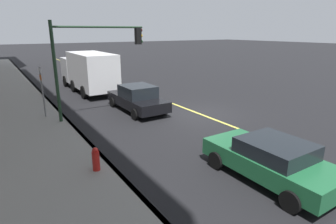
% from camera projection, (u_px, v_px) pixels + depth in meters
% --- Properties ---
extents(ground, '(200.00, 200.00, 0.00)m').
position_uv_depth(ground, '(199.00, 114.00, 15.79)').
color(ground, black).
extents(sidewalk_slab, '(80.00, 3.57, 0.15)m').
position_uv_depth(sidewalk_slab, '(39.00, 143.00, 11.43)').
color(sidewalk_slab, gray).
rests_on(sidewalk_slab, ground).
extents(curb_edge, '(80.00, 0.16, 0.15)m').
position_uv_depth(curb_edge, '(81.00, 135.00, 12.32)').
color(curb_edge, slate).
rests_on(curb_edge, ground).
extents(lane_stripe_center, '(80.00, 0.16, 0.01)m').
position_uv_depth(lane_stripe_center, '(199.00, 114.00, 15.79)').
color(lane_stripe_center, '#D8CC4C').
rests_on(lane_stripe_center, ground).
extents(car_green, '(4.28, 2.05, 1.33)m').
position_uv_depth(car_green, '(271.00, 159.00, 8.64)').
color(car_green, '#1E6038').
rests_on(car_green, ground).
extents(car_black, '(4.66, 2.01, 1.52)m').
position_uv_depth(car_black, '(137.00, 98.00, 16.18)').
color(car_black, black).
rests_on(car_black, ground).
extents(truck_white, '(7.65, 2.45, 2.97)m').
position_uv_depth(truck_white, '(88.00, 71.00, 21.22)').
color(truck_white, silver).
rests_on(truck_white, ground).
extents(traffic_light_mast, '(0.28, 4.81, 5.00)m').
position_uv_depth(traffic_light_mast, '(95.00, 52.00, 14.10)').
color(traffic_light_mast, '#1E3823').
rests_on(traffic_light_mast, ground).
extents(street_sign_post, '(0.60, 0.08, 2.79)m').
position_uv_depth(street_sign_post, '(42.00, 89.00, 14.38)').
color(street_sign_post, slate).
rests_on(street_sign_post, ground).
extents(fire_hydrant, '(0.24, 0.24, 0.94)m').
position_uv_depth(fire_hydrant, '(96.00, 161.00, 9.02)').
color(fire_hydrant, red).
rests_on(fire_hydrant, ground).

